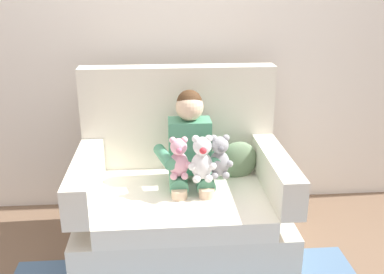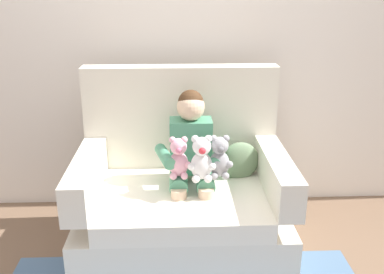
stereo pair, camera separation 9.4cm
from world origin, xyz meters
The scene contains 8 objects.
ground_plane centered at (0.00, 0.00, 0.00)m, with size 8.00×8.00×0.00m, color brown.
back_wall centered at (0.00, 0.72, 1.30)m, with size 6.00×0.10×2.60m, color silver.
armchair centered at (0.00, 0.06, 0.34)m, with size 1.27×0.90×1.12m.
seated_child centered at (0.06, 0.07, 0.65)m, with size 0.45×0.39×0.82m.
plush_grey centered at (0.22, -0.08, 0.66)m, with size 0.15×0.13×0.26m.
plush_white centered at (0.11, -0.11, 0.67)m, with size 0.16×0.13×0.27m.
plush_pink centered at (-0.02, -0.07, 0.66)m, with size 0.15×0.12×0.25m.
throw_pillow centered at (0.37, 0.17, 0.53)m, with size 0.26×0.12×0.26m, color slate.
Camera 1 is at (-0.13, -2.40, 1.64)m, focal length 40.89 mm.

